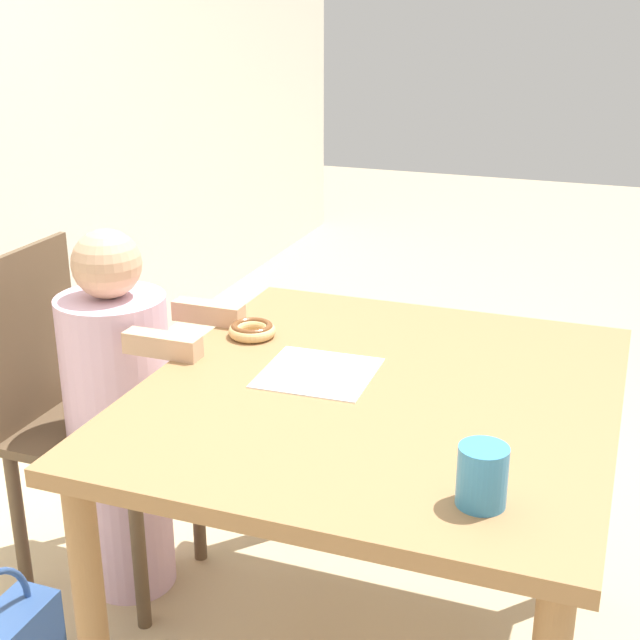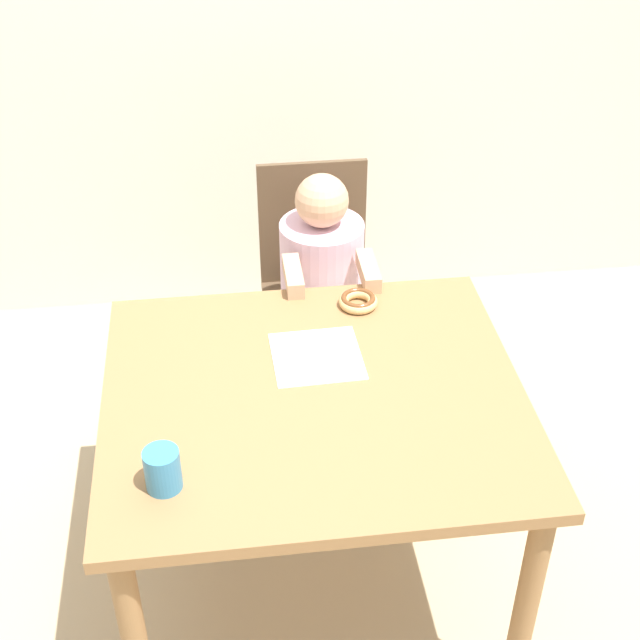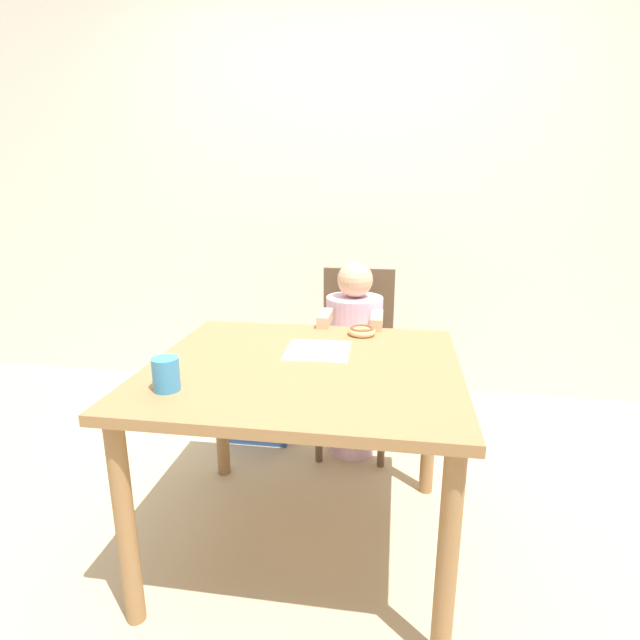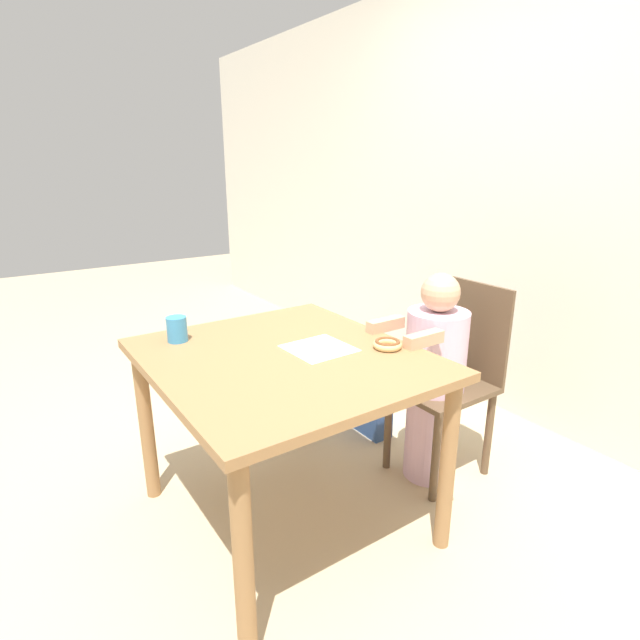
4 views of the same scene
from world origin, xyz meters
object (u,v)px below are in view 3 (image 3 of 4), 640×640
object	(u,v)px
chair	(355,358)
cup	(166,374)
handbag	(256,420)
child_figure	(353,363)
donut	(362,331)

from	to	relation	value
chair	cup	bearing A→B (deg)	-113.37
chair	handbag	world-z (taller)	chair
chair	child_figure	world-z (taller)	child_figure
handbag	chair	bearing A→B (deg)	10.24
chair	child_figure	bearing A→B (deg)	-90.00
child_figure	donut	bearing A→B (deg)	-80.05
chair	handbag	xyz separation A→B (m)	(-0.52, -0.09, -0.35)
chair	cup	world-z (taller)	chair
donut	cup	distance (m)	0.85
donut	handbag	size ratio (longest dim) A/B	0.32
chair	handbag	size ratio (longest dim) A/B	2.56
handbag	cup	world-z (taller)	cup
chair	child_figure	size ratio (longest dim) A/B	0.92
child_figure	handbag	size ratio (longest dim) A/B	2.78
child_figure	cup	bearing A→B (deg)	-115.90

